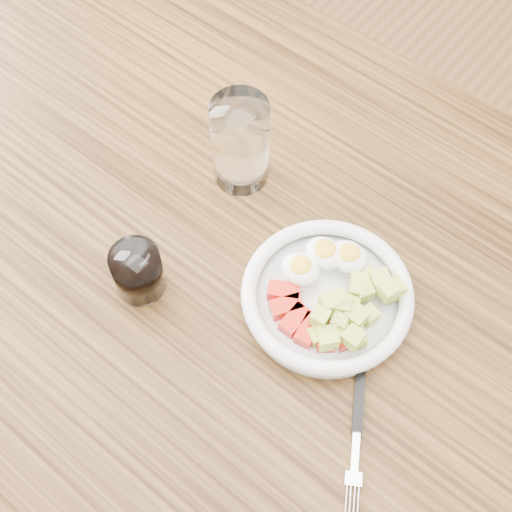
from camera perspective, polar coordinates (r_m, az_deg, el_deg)
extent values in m
plane|color=brown|center=(1.65, 0.05, -14.27)|extent=(4.00, 4.00, 0.00)
cube|color=brown|center=(1.68, -10.04, 12.60)|extent=(0.07, 0.07, 0.73)
cube|color=brown|center=(0.94, 0.09, -2.24)|extent=(1.50, 0.90, 0.04)
cylinder|color=white|center=(0.91, 5.65, -3.50)|extent=(0.21, 0.21, 0.01)
torus|color=white|center=(0.89, 5.73, -3.06)|extent=(0.22, 0.22, 0.02)
cube|color=red|center=(0.89, 2.22, -2.89)|extent=(0.05, 0.04, 0.02)
cube|color=red|center=(0.88, 2.42, -4.09)|extent=(0.04, 0.05, 0.02)
cube|color=red|center=(0.88, 3.11, -5.16)|extent=(0.02, 0.04, 0.02)
cube|color=red|center=(0.87, 4.21, -5.94)|extent=(0.03, 0.04, 0.02)
cube|color=red|center=(0.87, 5.54, -6.29)|extent=(0.04, 0.04, 0.02)
cube|color=red|center=(0.87, 6.90, -6.17)|extent=(0.05, 0.04, 0.02)
ellipsoid|color=white|center=(0.91, 5.49, 0.21)|extent=(0.05, 0.04, 0.03)
ellipsoid|color=yellow|center=(0.90, 5.55, 0.57)|extent=(0.03, 0.03, 0.01)
ellipsoid|color=white|center=(0.91, 7.40, -0.07)|extent=(0.05, 0.04, 0.03)
ellipsoid|color=yellow|center=(0.90, 7.48, 0.28)|extent=(0.03, 0.03, 0.01)
ellipsoid|color=white|center=(0.90, 3.56, -1.08)|extent=(0.05, 0.04, 0.03)
ellipsoid|color=yellow|center=(0.89, 3.60, -0.73)|extent=(0.03, 0.03, 0.01)
cube|color=#B5BC48|center=(0.87, 6.65, -5.50)|extent=(0.03, 0.03, 0.02)
cube|color=#B5BC48|center=(0.87, 4.89, -6.40)|extent=(0.03, 0.03, 0.02)
cube|color=#B5BC48|center=(0.87, 5.92, -3.75)|extent=(0.03, 0.03, 0.02)
cube|color=#B5BC48|center=(0.87, 6.59, -3.46)|extent=(0.03, 0.03, 0.02)
cube|color=#B5BC48|center=(0.86, 8.00, -6.58)|extent=(0.03, 0.03, 0.02)
cube|color=#B5BC48|center=(0.88, 10.51, -2.72)|extent=(0.03, 0.03, 0.02)
cube|color=#B5BC48|center=(0.86, 5.14, -4.90)|extent=(0.02, 0.02, 0.02)
cube|color=#B5BC48|center=(0.86, 5.76, -6.55)|extent=(0.03, 0.03, 0.02)
cube|color=#B5BC48|center=(0.89, 6.39, -3.75)|extent=(0.03, 0.03, 0.02)
cube|color=#B5BC48|center=(0.86, 6.34, -6.23)|extent=(0.02, 0.02, 0.02)
cube|color=#B5BC48|center=(0.87, 8.03, -4.85)|extent=(0.03, 0.03, 0.02)
cube|color=#B5BC48|center=(0.90, 10.93, -2.63)|extent=(0.03, 0.03, 0.02)
cube|color=#B5BC48|center=(0.86, 7.76, -6.52)|extent=(0.02, 0.02, 0.02)
cube|color=#B5BC48|center=(0.90, 9.06, -1.83)|extent=(0.02, 0.02, 0.02)
cube|color=#B5BC48|center=(0.87, 6.86, -3.91)|extent=(0.03, 0.03, 0.02)
cube|color=#B5BC48|center=(0.86, 6.67, -5.27)|extent=(0.02, 0.02, 0.02)
cube|color=#B5BC48|center=(0.89, 8.31, -2.15)|extent=(0.03, 0.03, 0.02)
cube|color=#B5BC48|center=(0.89, 8.59, -2.81)|extent=(0.03, 0.03, 0.02)
cube|color=#B5BC48|center=(0.88, 9.02, -4.70)|extent=(0.02, 0.02, 0.02)
cube|color=#B5BC48|center=(0.90, 9.85, -1.91)|extent=(0.03, 0.03, 0.02)
cube|color=#B5BC48|center=(0.89, 8.12, -2.69)|extent=(0.03, 0.03, 0.02)
cube|color=#B5BC48|center=(0.88, 7.53, -4.00)|extent=(0.03, 0.03, 0.02)
cube|color=black|center=(0.87, 8.23, -11.16)|extent=(0.05, 0.08, 0.01)
cube|color=silver|center=(0.85, 7.94, -15.38)|extent=(0.03, 0.05, 0.00)
cube|color=silver|center=(0.84, 7.81, -17.24)|extent=(0.02, 0.02, 0.00)
cylinder|color=silver|center=(0.83, 7.22, -18.73)|extent=(0.02, 0.03, 0.00)
cylinder|color=silver|center=(0.84, 7.54, -18.76)|extent=(0.02, 0.03, 0.00)
cylinder|color=silver|center=(0.84, 7.86, -18.78)|extent=(0.02, 0.03, 0.00)
cylinder|color=silver|center=(0.84, 8.17, -18.81)|extent=(0.02, 0.03, 0.00)
cylinder|color=white|center=(0.96, -1.25, 9.03)|extent=(0.08, 0.08, 0.14)
cylinder|color=white|center=(0.90, -9.45, -1.22)|extent=(0.06, 0.06, 0.07)
cylinder|color=black|center=(0.90, -9.43, -1.27)|extent=(0.06, 0.06, 0.06)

